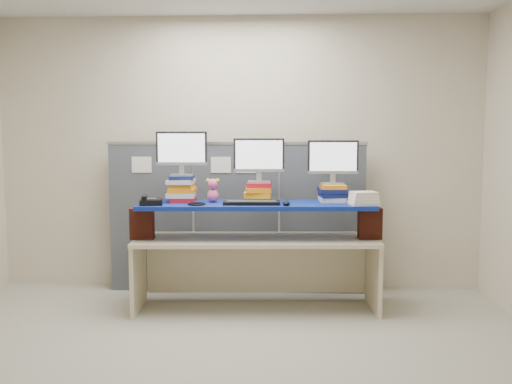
# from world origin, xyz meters

# --- Properties ---
(room) EXTENTS (5.00, 4.00, 2.80)m
(room) POSITION_xyz_m (0.00, 0.00, 1.40)
(room) COLOR beige
(room) RESTS_ON ground
(cubicle_partition) EXTENTS (2.60, 0.06, 1.53)m
(cubicle_partition) POSITION_xyz_m (-0.00, 1.78, 0.77)
(cubicle_partition) COLOR #444950
(cubicle_partition) RESTS_ON ground
(desk) EXTENTS (2.23, 0.76, 0.67)m
(desk) POSITION_xyz_m (0.23, 1.21, 0.53)
(desk) COLOR beige
(desk) RESTS_ON ground
(brick_pier_left) EXTENTS (0.21, 0.12, 0.28)m
(brick_pier_left) POSITION_xyz_m (-0.79, 1.10, 0.81)
(brick_pier_left) COLOR maroon
(brick_pier_left) RESTS_ON desk
(brick_pier_right) EXTENTS (0.21, 0.12, 0.28)m
(brick_pier_right) POSITION_xyz_m (1.25, 1.21, 0.81)
(brick_pier_right) COLOR maroon
(brick_pier_right) RESTS_ON desk
(blue_board) EXTENTS (2.14, 0.64, 0.04)m
(blue_board) POSITION_xyz_m (0.23, 1.21, 0.97)
(blue_board) COLOR navy
(blue_board) RESTS_ON brick_pier_left
(book_stack_left) EXTENTS (0.27, 0.31, 0.24)m
(book_stack_left) POSITION_xyz_m (-0.46, 1.29, 1.11)
(book_stack_left) COLOR #B31426
(book_stack_left) RESTS_ON blue_board
(book_stack_center) EXTENTS (0.25, 0.31, 0.18)m
(book_stack_center) POSITION_xyz_m (0.24, 1.33, 1.08)
(book_stack_center) COLOR #1D6F23
(book_stack_center) RESTS_ON blue_board
(book_stack_right) EXTENTS (0.27, 0.32, 0.16)m
(book_stack_right) POSITION_xyz_m (0.93, 1.37, 1.07)
(book_stack_right) COLOR silver
(book_stack_right) RESTS_ON blue_board
(monitor_left) EXTENTS (0.47, 0.14, 0.40)m
(monitor_left) POSITION_xyz_m (-0.46, 1.29, 1.46)
(monitor_left) COLOR #A9A8AE
(monitor_left) RESTS_ON book_stack_left
(monitor_center) EXTENTS (0.47, 0.14, 0.40)m
(monitor_center) POSITION_xyz_m (0.25, 1.33, 1.40)
(monitor_center) COLOR #A9A8AE
(monitor_center) RESTS_ON book_stack_center
(monitor_right) EXTENTS (0.47, 0.14, 0.40)m
(monitor_right) POSITION_xyz_m (0.93, 1.36, 1.38)
(monitor_right) COLOR #A9A8AE
(monitor_right) RESTS_ON book_stack_right
(keyboard) EXTENTS (0.51, 0.19, 0.03)m
(keyboard) POSITION_xyz_m (0.20, 1.11, 1.00)
(keyboard) COLOR black
(keyboard) RESTS_ON blue_board
(mouse) EXTENTS (0.09, 0.13, 0.04)m
(mouse) POSITION_xyz_m (0.50, 1.06, 1.01)
(mouse) COLOR black
(mouse) RESTS_ON blue_board
(desk_phone) EXTENTS (0.22, 0.21, 0.08)m
(desk_phone) POSITION_xyz_m (-0.70, 1.04, 1.02)
(desk_phone) COLOR black
(desk_phone) RESTS_ON blue_board
(headset) EXTENTS (0.17, 0.17, 0.02)m
(headset) POSITION_xyz_m (-0.29, 1.05, 1.00)
(headset) COLOR black
(headset) RESTS_ON blue_board
(plush_toy) EXTENTS (0.13, 0.10, 0.22)m
(plush_toy) POSITION_xyz_m (-0.17, 1.25, 1.10)
(plush_toy) COLOR #F85E95
(plush_toy) RESTS_ON blue_board
(binder_stack) EXTENTS (0.28, 0.24, 0.12)m
(binder_stack) POSITION_xyz_m (1.19, 1.14, 1.04)
(binder_stack) COLOR #F2EACE
(binder_stack) RESTS_ON blue_board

